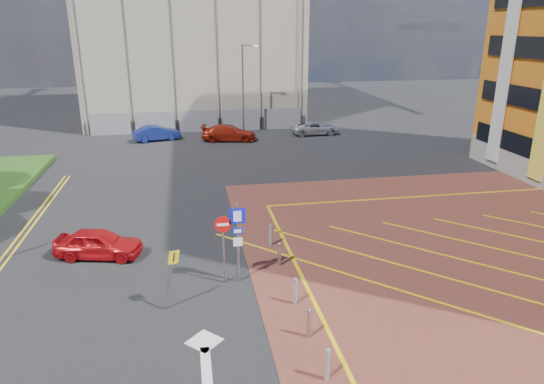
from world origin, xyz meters
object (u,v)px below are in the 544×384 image
object	(u,v)px
car_red_left	(99,243)
car_red_back	(229,133)
lamp_back	(244,86)
warning_sign	(171,272)
sign_cluster	(232,236)
car_silver_back	(315,128)
car_blue_back	(157,133)

from	to	relation	value
car_red_left	car_red_back	world-z (taller)	car_red_back
lamp_back	warning_sign	world-z (taller)	lamp_back
warning_sign	car_red_back	distance (m)	26.63
sign_cluster	car_silver_back	bearing A→B (deg)	68.58
car_red_back	warning_sign	bearing A→B (deg)	-178.83
car_red_back	car_silver_back	size ratio (longest dim) A/B	1.09
lamp_back	car_blue_back	size ratio (longest dim) A/B	2.02
car_red_left	car_blue_back	bearing A→B (deg)	9.46
sign_cluster	car_blue_back	distance (m)	26.26
car_red_back	sign_cluster	bearing A→B (deg)	-174.21
lamp_back	car_silver_back	world-z (taller)	lamp_back
car_blue_back	car_red_back	size ratio (longest dim) A/B	0.84
lamp_back	sign_cluster	world-z (taller)	lamp_back
car_red_left	warning_sign	bearing A→B (deg)	-133.09
car_blue_back	car_silver_back	size ratio (longest dim) A/B	0.91
warning_sign	car_blue_back	size ratio (longest dim) A/B	0.57
car_blue_back	car_red_back	distance (m)	6.28
sign_cluster	car_red_left	xyz separation A→B (m)	(-5.46, 3.21, -1.33)
lamp_back	car_silver_back	size ratio (longest dim) A/B	1.84
car_blue_back	car_red_back	world-z (taller)	car_red_back
car_red_left	car_silver_back	bearing A→B (deg)	-21.52
warning_sign	car_red_left	xyz separation A→B (m)	(-3.18, 4.73, -0.81)
car_silver_back	warning_sign	bearing A→B (deg)	153.57
warning_sign	car_silver_back	bearing A→B (deg)	65.59
car_blue_back	car_red_back	bearing A→B (deg)	-116.11
lamp_back	sign_cluster	distance (m)	27.38
warning_sign	lamp_back	bearing A→B (deg)	78.00
lamp_back	warning_sign	bearing A→B (deg)	-102.00
lamp_back	car_blue_back	world-z (taller)	lamp_back
car_red_left	car_silver_back	xyz separation A→B (m)	(15.62, 22.70, -0.02)
warning_sign	car_red_left	bearing A→B (deg)	123.89
lamp_back	car_red_left	bearing A→B (deg)	-111.22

